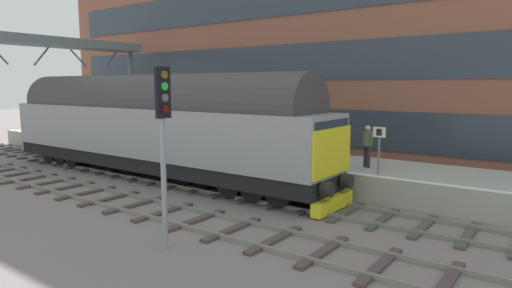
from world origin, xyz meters
name	(u,v)px	position (x,y,z in m)	size (l,w,h in m)	color
ground_plane	(231,192)	(0.00, 0.00, 0.00)	(140.00, 140.00, 0.00)	slate
track_main	(231,191)	(0.00, 0.00, 0.05)	(2.50, 60.00, 0.15)	slate
track_adjacent_west	(164,212)	(-3.51, 0.00, 0.06)	(2.50, 60.00, 0.15)	gray
station_platform	(281,166)	(3.60, 0.00, 0.50)	(4.00, 44.00, 1.01)	#9E9D95
station_building	(281,39)	(10.54, 4.53, 7.08)	(4.80, 36.48, 14.16)	brown
diesel_locomotive	(150,124)	(0.00, 4.71, 2.48)	(2.74, 18.50, 4.68)	black
signal_post_mid	(163,132)	(-5.57, -2.39, 3.03)	(0.44, 0.22, 4.65)	gray
platform_number_sign	(379,143)	(1.94, -5.19, 2.17)	(0.10, 0.44, 1.73)	slate
waiting_passenger	(367,142)	(3.18, -4.28, 1.99)	(0.46, 0.46, 1.64)	#2A2636
overhead_footbridge	(41,48)	(0.30, 14.23, 6.29)	(12.81, 2.00, 6.95)	slate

